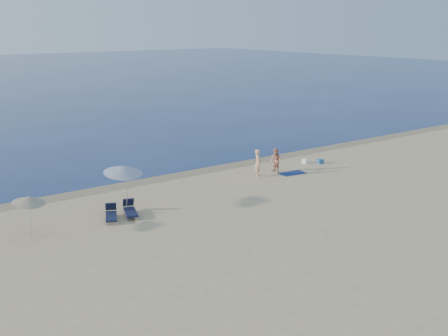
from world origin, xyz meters
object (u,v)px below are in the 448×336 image
Objects in this scene: blue_cooler at (320,161)px; umbrella_near at (123,170)px; person_right at (276,160)px; person_left at (258,163)px.

umbrella_near is (-15.91, -1.30, 2.11)m from blue_cooler.
person_right is 0.61× the size of umbrella_near.
person_left is 4.18× the size of blue_cooler.
blue_cooler is at bearing 0.83° from umbrella_near.
blue_cooler is (4.18, -0.06, -0.65)m from person_right.
person_left is 10.29m from umbrella_near.
person_right is at bearing -53.15° from person_left.
person_left is at bearing -171.61° from blue_cooler.
blue_cooler is at bearing 88.73° from person_right.
person_right is 11.90m from umbrella_near.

